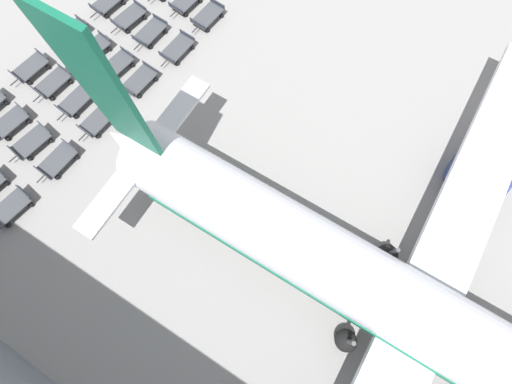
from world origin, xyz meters
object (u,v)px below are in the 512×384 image
at_px(baggage_dolly_row_near_col_b, 108,2).
at_px(baggage_dolly_row_mid_a_col_d, 53,83).
at_px(baggage_dolly_row_near_col_d, 31,68).
at_px(baggage_dolly_row_mid_b_col_b, 151,33).
at_px(baggage_dolly_row_mid_b_col_e, 32,142).
at_px(baggage_dolly_row_mid_a_col_e, 10,123).
at_px(baggage_dolly_row_mid_b_col_c, 116,66).
at_px(baggage_dolly_row_far_col_a, 208,16).
at_px(baggage_dolly_row_far_col_b, 178,49).
at_px(baggage_dolly_row_far_col_c, 140,81).
at_px(baggage_dolly_row_far_col_d, 99,120).
at_px(baggage_dolly_row_mid_a_col_b, 129,17).
at_px(airplane, 442,330).
at_px(baggage_dolly_row_far_col_e, 58,160).
at_px(baggage_dolly_row_near_col_c, 71,33).
at_px(baggage_dolly_row_far_col_f, 11,208).
at_px(baggage_dolly_row_mid_a_col_c, 93,49).
at_px(baggage_dolly_row_mid_b_col_d, 77,101).
at_px(baggage_dolly_row_mid_b_col_a, 186,1).

bearing_deg(baggage_dolly_row_near_col_b, baggage_dolly_row_mid_a_col_d, 10.20).
distance_m(baggage_dolly_row_near_col_d, baggage_dolly_row_mid_b_col_b, 9.38).
distance_m(baggage_dolly_row_mid_a_col_d, baggage_dolly_row_mid_b_col_e, 4.92).
xyz_separation_m(baggage_dolly_row_mid_a_col_e, baggage_dolly_row_mid_b_col_c, (-7.84, 3.40, 0.00)).
height_order(baggage_dolly_row_far_col_a, baggage_dolly_row_far_col_b, same).
relative_size(baggage_dolly_row_far_col_a, baggage_dolly_row_far_col_c, 1.00).
distance_m(baggage_dolly_row_far_col_c, baggage_dolly_row_far_col_d, 4.22).
distance_m(baggage_dolly_row_mid_a_col_b, baggage_dolly_row_far_col_c, 6.22).
distance_m(baggage_dolly_row_far_col_b, baggage_dolly_row_far_col_c, 3.95).
height_order(airplane, baggage_dolly_row_mid_a_col_b, airplane).
distance_m(airplane, baggage_dolly_row_mid_a_col_e, 30.53).
bearing_deg(baggage_dolly_row_mid_a_col_b, baggage_dolly_row_far_col_e, 16.09).
height_order(baggage_dolly_row_near_col_c, baggage_dolly_row_far_col_c, same).
bearing_deg(baggage_dolly_row_mid_a_col_d, baggage_dolly_row_near_col_d, -93.61).
bearing_deg(baggage_dolly_row_mid_a_col_d, airplane, 86.97).
bearing_deg(baggage_dolly_row_near_col_c, baggage_dolly_row_mid_a_col_d, 24.85).
xyz_separation_m(baggage_dolly_row_mid_a_col_b, baggage_dolly_row_far_col_e, (12.49, 3.60, 0.00)).
bearing_deg(baggage_dolly_row_mid_b_col_e, baggage_dolly_row_near_col_c, -155.18).
bearing_deg(baggage_dolly_row_far_col_f, baggage_dolly_row_mid_a_col_c, -163.95).
bearing_deg(baggage_dolly_row_near_col_b, airplane, 72.64).
height_order(baggage_dolly_row_mid_a_col_c, baggage_dolly_row_mid_b_col_b, same).
bearing_deg(baggage_dolly_row_mid_a_col_d, baggage_dolly_row_mid_a_col_e, -5.01).
bearing_deg(baggage_dolly_row_far_col_d, airplane, 87.90).
xyz_separation_m(baggage_dolly_row_mid_b_col_e, baggage_dolly_row_far_col_d, (-3.80, 2.86, 0.00)).
bearing_deg(baggage_dolly_row_near_col_d, baggage_dolly_row_far_col_e, 55.79).
distance_m(baggage_dolly_row_far_col_a, baggage_dolly_row_far_col_e, 15.98).
height_order(baggage_dolly_row_far_col_b, baggage_dolly_row_far_col_d, same).
height_order(baggage_dolly_row_mid_b_col_c, baggage_dolly_row_mid_b_col_d, same).
bearing_deg(baggage_dolly_row_near_col_b, baggage_dolly_row_mid_b_col_c, 44.83).
bearing_deg(baggage_dolly_row_far_col_a, baggage_dolly_row_mid_b_col_e, -15.00).
xyz_separation_m(baggage_dolly_row_mid_a_col_b, baggage_dolly_row_far_col_c, (4.38, 4.42, 0.00)).
bearing_deg(baggage_dolly_row_near_col_b, baggage_dolly_row_mid_a_col_c, 25.19).
bearing_deg(baggage_dolly_row_mid_b_col_e, baggage_dolly_row_far_col_b, 161.31).
height_order(baggage_dolly_row_near_col_d, baggage_dolly_row_mid_b_col_b, same).
relative_size(baggage_dolly_row_mid_a_col_c, baggage_dolly_row_mid_a_col_e, 1.00).
bearing_deg(baggage_dolly_row_near_col_b, baggage_dolly_row_mid_b_col_d, 25.21).
bearing_deg(baggage_dolly_row_near_col_c, baggage_dolly_row_far_col_f, 25.31).
height_order(baggage_dolly_row_mid_a_col_c, baggage_dolly_row_far_col_c, same).
distance_m(baggage_dolly_row_mid_b_col_e, baggage_dolly_row_far_col_d, 4.76).
bearing_deg(baggage_dolly_row_far_col_b, baggage_dolly_row_mid_a_col_d, -39.37).
xyz_separation_m(airplane, baggage_dolly_row_near_col_d, (-1.73, -32.31, -2.76)).
xyz_separation_m(baggage_dolly_row_mid_b_col_b, baggage_dolly_row_far_col_b, (0.16, 2.74, 0.00)).
bearing_deg(baggage_dolly_row_mid_b_col_a, baggage_dolly_row_mid_a_col_e, -15.06).
bearing_deg(baggage_dolly_row_mid_a_col_e, baggage_dolly_row_mid_a_col_b, 173.68).
xyz_separation_m(baggage_dolly_row_near_col_b, baggage_dolly_row_far_col_f, (17.01, 5.68, 0.00)).
distance_m(baggage_dolly_row_near_col_b, baggage_dolly_row_mid_b_col_b, 4.88).
distance_m(baggage_dolly_row_mid_b_col_b, baggage_dolly_row_mid_b_col_e, 12.12).
relative_size(baggage_dolly_row_mid_a_col_d, baggage_dolly_row_far_col_e, 1.00).
relative_size(baggage_dolly_row_mid_a_col_b, baggage_dolly_row_far_col_b, 1.01).
bearing_deg(baggage_dolly_row_mid_a_col_c, baggage_dolly_row_far_col_c, 84.87).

